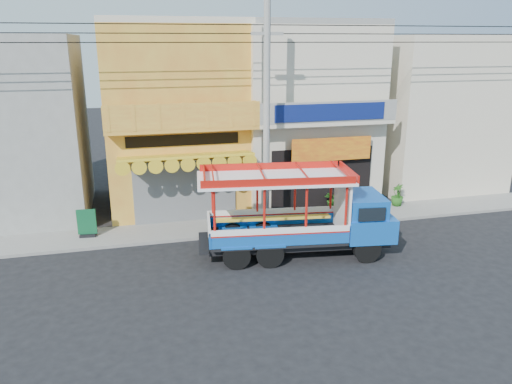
# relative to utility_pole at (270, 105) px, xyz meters

# --- Properties ---
(ground) EXTENTS (90.00, 90.00, 0.00)m
(ground) POSITION_rel_utility_pole_xyz_m (0.85, -3.30, -5.03)
(ground) COLOR black
(ground) RESTS_ON ground
(sidewalk) EXTENTS (30.00, 2.00, 0.12)m
(sidewalk) POSITION_rel_utility_pole_xyz_m (0.85, 0.70, -4.97)
(sidewalk) COLOR slate
(sidewalk) RESTS_ON ground
(shophouse_left) EXTENTS (6.00, 7.50, 8.24)m
(shophouse_left) POSITION_rel_utility_pole_xyz_m (-3.15, 4.66, -0.92)
(shophouse_left) COLOR orange
(shophouse_left) RESTS_ON ground
(shophouse_right) EXTENTS (6.00, 6.75, 8.24)m
(shophouse_right) POSITION_rel_utility_pole_xyz_m (2.85, 4.66, -0.93)
(shophouse_right) COLOR beige
(shophouse_right) RESTS_ON ground
(party_pilaster) EXTENTS (0.35, 0.30, 8.00)m
(party_pilaster) POSITION_rel_utility_pole_xyz_m (-0.15, 1.55, -1.03)
(party_pilaster) COLOR beige
(party_pilaster) RESTS_ON ground
(filler_building_left) EXTENTS (6.00, 6.00, 7.60)m
(filler_building_left) POSITION_rel_utility_pole_xyz_m (-10.15, 4.70, -1.23)
(filler_building_left) COLOR gray
(filler_building_left) RESTS_ON ground
(filler_building_right) EXTENTS (6.00, 6.00, 7.60)m
(filler_building_right) POSITION_rel_utility_pole_xyz_m (9.85, 4.70, -1.23)
(filler_building_right) COLOR beige
(filler_building_right) RESTS_ON ground
(utility_pole) EXTENTS (28.00, 0.26, 9.00)m
(utility_pole) POSITION_rel_utility_pole_xyz_m (0.00, 0.00, 0.00)
(utility_pole) COLOR gray
(utility_pole) RESTS_ON ground
(songthaew_truck) EXTENTS (6.99, 3.05, 3.16)m
(songthaew_truck) POSITION_rel_utility_pole_xyz_m (0.78, -2.59, -3.51)
(songthaew_truck) COLOR black
(songthaew_truck) RESTS_ON ground
(green_sign) EXTENTS (0.71, 0.38, 1.09)m
(green_sign) POSITION_rel_utility_pole_xyz_m (-7.04, 0.84, -4.45)
(green_sign) COLOR black
(green_sign) RESTS_ON sidewalk
(potted_plant_a) EXTENTS (1.17, 1.22, 1.05)m
(potted_plant_a) POSITION_rel_utility_pole_xyz_m (3.33, 1.36, -4.39)
(potted_plant_a) COLOR #245A19
(potted_plant_a) RESTS_ON sidewalk
(potted_plant_c) EXTENTS (0.60, 0.60, 1.01)m
(potted_plant_c) POSITION_rel_utility_pole_xyz_m (6.43, 1.31, -4.41)
(potted_plant_c) COLOR #245A19
(potted_plant_c) RESTS_ON sidewalk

